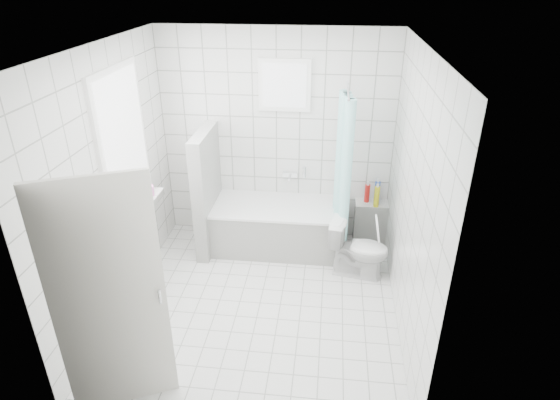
# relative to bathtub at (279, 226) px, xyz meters

# --- Properties ---
(ground) EXTENTS (3.00, 3.00, 0.00)m
(ground) POSITION_rel_bathtub_xyz_m (-0.07, -1.12, -0.29)
(ground) COLOR white
(ground) RESTS_ON ground
(ceiling) EXTENTS (3.00, 3.00, 0.00)m
(ceiling) POSITION_rel_bathtub_xyz_m (-0.07, -1.12, 2.31)
(ceiling) COLOR white
(ceiling) RESTS_ON ground
(wall_back) EXTENTS (2.80, 0.02, 2.60)m
(wall_back) POSITION_rel_bathtub_xyz_m (-0.07, 0.38, 1.01)
(wall_back) COLOR white
(wall_back) RESTS_ON ground
(wall_front) EXTENTS (2.80, 0.02, 2.60)m
(wall_front) POSITION_rel_bathtub_xyz_m (-0.07, -2.62, 1.01)
(wall_front) COLOR white
(wall_front) RESTS_ON ground
(wall_left) EXTENTS (0.02, 3.00, 2.60)m
(wall_left) POSITION_rel_bathtub_xyz_m (-1.47, -1.12, 1.01)
(wall_left) COLOR white
(wall_left) RESTS_ON ground
(wall_right) EXTENTS (0.02, 3.00, 2.60)m
(wall_right) POSITION_rel_bathtub_xyz_m (1.33, -1.12, 1.01)
(wall_right) COLOR white
(wall_right) RESTS_ON ground
(window_left) EXTENTS (0.01, 0.90, 1.40)m
(window_left) POSITION_rel_bathtub_xyz_m (-1.43, -0.82, 1.31)
(window_left) COLOR white
(window_left) RESTS_ON wall_left
(window_back) EXTENTS (0.50, 0.01, 0.50)m
(window_back) POSITION_rel_bathtub_xyz_m (0.03, 0.33, 1.66)
(window_back) COLOR white
(window_back) RESTS_ON wall_back
(window_sill) EXTENTS (0.18, 1.02, 0.08)m
(window_sill) POSITION_rel_bathtub_xyz_m (-1.38, -0.82, 0.57)
(window_sill) COLOR white
(window_sill) RESTS_ON wall_left
(door) EXTENTS (0.75, 0.37, 2.00)m
(door) POSITION_rel_bathtub_xyz_m (-0.96, -2.44, 0.71)
(door) COLOR silver
(door) RESTS_ON ground
(bathtub) EXTENTS (1.59, 0.77, 0.58)m
(bathtub) POSITION_rel_bathtub_xyz_m (0.00, 0.00, 0.00)
(bathtub) COLOR white
(bathtub) RESTS_ON ground
(partition_wall) EXTENTS (0.15, 0.85, 1.50)m
(partition_wall) POSITION_rel_bathtub_xyz_m (-0.86, -0.05, 0.46)
(partition_wall) COLOR white
(partition_wall) RESTS_ON ground
(tiled_ledge) EXTENTS (0.40, 0.24, 0.55)m
(tiled_ledge) POSITION_rel_bathtub_xyz_m (1.13, 0.25, -0.02)
(tiled_ledge) COLOR white
(tiled_ledge) RESTS_ON ground
(toilet) EXTENTS (0.71, 0.48, 0.67)m
(toilet) POSITION_rel_bathtub_xyz_m (0.96, -0.47, 0.04)
(toilet) COLOR white
(toilet) RESTS_ON ground
(curtain_rod) EXTENTS (0.02, 0.80, 0.02)m
(curtain_rod) POSITION_rel_bathtub_xyz_m (0.74, -0.02, 1.71)
(curtain_rod) COLOR silver
(curtain_rod) RESTS_ON wall_back
(shower_curtain) EXTENTS (0.14, 0.48, 1.78)m
(shower_curtain) POSITION_rel_bathtub_xyz_m (0.74, -0.16, 0.81)
(shower_curtain) COLOR #47D2C9
(shower_curtain) RESTS_ON curtain_rod
(tub_faucet) EXTENTS (0.18, 0.06, 0.06)m
(tub_faucet) POSITION_rel_bathtub_xyz_m (0.10, 0.33, 0.56)
(tub_faucet) COLOR silver
(tub_faucet) RESTS_ON wall_back
(sill_bottles) EXTENTS (0.16, 0.81, 0.33)m
(sill_bottles) POSITION_rel_bathtub_xyz_m (-1.37, -0.94, 0.75)
(sill_bottles) COLOR pink
(sill_bottles) RESTS_ON window_sill
(ledge_bottles) EXTENTS (0.18, 0.18, 0.28)m
(ledge_bottles) POSITION_rel_bathtub_xyz_m (1.14, 0.24, 0.39)
(ledge_bottles) COLOR yellow
(ledge_bottles) RESTS_ON tiled_ledge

